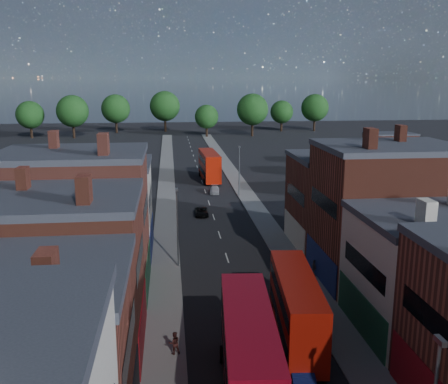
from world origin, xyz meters
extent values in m
cube|color=gray|center=(-6.50, 50.00, 0.06)|extent=(3.00, 200.00, 0.12)
cube|color=gray|center=(6.50, 50.00, 0.06)|extent=(3.00, 200.00, 0.12)
cube|color=slate|center=(5.20, 0.00, 8.00)|extent=(0.25, 0.70, 0.25)
cylinder|color=slate|center=(-5.20, 30.00, 4.00)|extent=(0.16, 0.16, 8.00)
cube|color=slate|center=(-5.20, 30.00, 8.00)|extent=(0.25, 0.70, 0.25)
cylinder|color=slate|center=(5.20, 60.00, 4.00)|extent=(0.16, 0.16, 8.00)
cube|color=slate|center=(5.20, 60.00, 8.00)|extent=(0.25, 0.70, 0.25)
cube|color=#A6091D|center=(-1.50, 8.18, 2.91)|extent=(3.84, 12.72, 5.01)
cube|color=black|center=(-1.50, 8.18, 1.94)|extent=(3.82, 11.73, 1.03)
cube|color=black|center=(-1.50, 8.18, 4.10)|extent=(3.82, 11.73, 1.03)
cylinder|color=black|center=(-2.60, 12.29, 0.57)|extent=(0.43, 1.16, 1.14)
cylinder|color=black|center=(0.24, 12.06, 0.57)|extent=(0.43, 1.16, 1.14)
cube|color=#B4170A|center=(2.98, 14.60, 2.62)|extent=(3.65, 11.51, 4.52)
cube|color=black|center=(2.98, 14.60, 1.75)|extent=(3.62, 10.61, 0.93)
cube|color=black|center=(2.98, 14.60, 3.70)|extent=(3.62, 10.61, 0.93)
cylinder|color=black|center=(1.36, 11.12, 0.51)|extent=(0.41, 1.05, 1.03)
cylinder|color=black|center=(3.92, 10.87, 0.51)|extent=(0.41, 1.05, 1.03)
cylinder|color=black|center=(2.05, 18.32, 0.51)|extent=(0.41, 1.05, 1.03)
cylinder|color=black|center=(4.61, 18.08, 0.51)|extent=(0.41, 1.05, 1.03)
cube|color=#B41907|center=(1.50, 73.52, 2.82)|extent=(3.33, 12.29, 4.87)
cube|color=black|center=(1.50, 73.52, 1.88)|extent=(3.35, 11.32, 1.00)
cube|color=black|center=(1.50, 73.52, 3.98)|extent=(3.35, 11.32, 1.00)
cylinder|color=black|center=(0.30, 69.57, 0.55)|extent=(0.38, 1.12, 1.11)
cylinder|color=black|center=(3.06, 69.69, 0.55)|extent=(0.38, 1.12, 1.11)
cylinder|color=black|center=(-0.06, 77.35, 0.55)|extent=(0.38, 1.12, 1.11)
cylinder|color=black|center=(2.70, 77.48, 0.55)|extent=(0.38, 1.12, 1.11)
imported|color=#121A52|center=(2.15, 10.03, 0.68)|extent=(1.85, 4.24, 1.36)
imported|color=black|center=(-1.59, 49.00, 0.54)|extent=(1.83, 3.90, 1.08)
imported|color=#BCBCBC|center=(1.46, 62.64, 0.54)|extent=(1.90, 3.89, 1.09)
imported|color=#401C19|center=(-5.78, 13.49, 0.92)|extent=(0.85, 0.57, 1.61)
imported|color=#5F5752|center=(7.70, 26.00, 0.90)|extent=(0.47, 0.94, 1.56)
camera|label=1|loc=(-5.78, -17.67, 18.64)|focal=40.00mm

